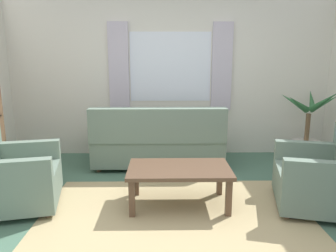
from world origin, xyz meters
The scene contains 9 objects.
ground_plane centered at (0.00, 0.00, 0.00)m, with size 6.24×6.24×0.00m, color #476B56.
wall_back centered at (0.00, 2.26, 1.30)m, with size 5.32×0.12×2.60m, color silver.
window_with_curtains centered at (0.00, 2.18, 1.45)m, with size 1.98×0.07×1.40m.
area_rug centered at (0.00, 0.00, 0.01)m, with size 2.77×1.79×0.01m, color tan.
couch centered at (-0.19, 1.54, 0.37)m, with size 1.90×0.82×0.92m.
armchair_left centered at (-1.74, 0.22, 0.35)m, with size 0.98×0.99×0.88m.
armchair_right centered at (1.57, 0.14, 0.35)m, with size 0.99×1.01×0.88m.
coffee_table centered at (0.05, 0.23, 0.38)m, with size 1.10×0.64×0.44m.
potted_plant centered at (2.12, 1.74, 0.40)m, with size 0.93×1.16×1.20m.
Camera 1 is at (-0.12, -2.99, 1.59)m, focal length 33.74 mm.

